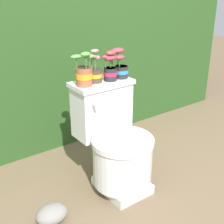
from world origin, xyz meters
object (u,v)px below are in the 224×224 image
(potted_plant_middle, at_px, (110,68))
(garden_stone, at_px, (52,214))
(potted_plant_midright, at_px, (121,66))
(potted_plant_left, at_px, (84,73))
(potted_plant_midleft, at_px, (95,72))
(toilet, at_px, (115,144))

(potted_plant_middle, relative_size, garden_stone, 1.00)
(potted_plant_midright, relative_size, garden_stone, 1.02)
(garden_stone, bearing_deg, potted_plant_middle, 20.65)
(potted_plant_left, height_order, potted_plant_midright, potted_plant_left)
(potted_plant_midleft, bearing_deg, potted_plant_middle, -14.21)
(toilet, xyz_separation_m, potted_plant_middle, (0.06, 0.14, 0.51))
(toilet, xyz_separation_m, potted_plant_midleft, (-0.05, 0.17, 0.49))
(toilet, bearing_deg, potted_plant_middle, 66.95)
(potted_plant_midleft, relative_size, potted_plant_midright, 1.09)
(potted_plant_left, distance_m, potted_plant_midright, 0.30)
(potted_plant_left, height_order, potted_plant_middle, potted_plant_left)
(potted_plant_midleft, bearing_deg, potted_plant_midright, -6.45)
(potted_plant_midright, bearing_deg, potted_plant_middle, -176.85)
(potted_plant_midright, height_order, garden_stone, potted_plant_midright)
(potted_plant_midleft, bearing_deg, toilet, -73.91)
(potted_plant_left, relative_size, potted_plant_middle, 1.13)
(potted_plant_midright, bearing_deg, potted_plant_left, -179.60)
(potted_plant_left, bearing_deg, garden_stone, -149.97)
(toilet, distance_m, potted_plant_middle, 0.53)
(toilet, relative_size, potted_plant_middle, 3.66)
(potted_plant_midright, distance_m, garden_stone, 1.07)
(potted_plant_left, xyz_separation_m, potted_plant_middle, (0.21, -0.00, 0.00))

